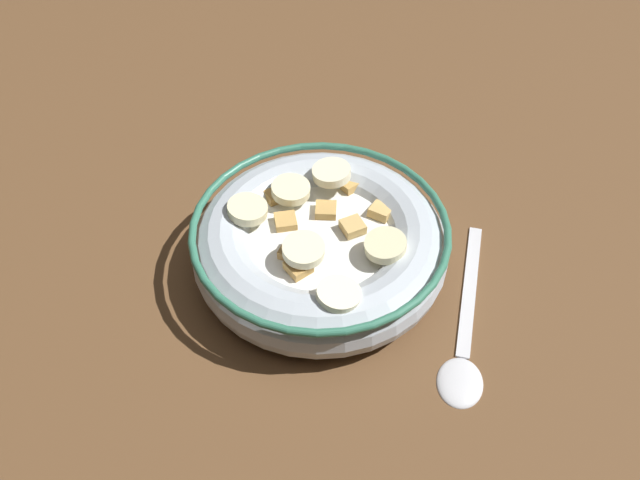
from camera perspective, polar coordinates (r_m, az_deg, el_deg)
name	(u,v)px	position (r cm, az deg, el deg)	size (l,w,h in cm)	color
ground_plane	(320,273)	(51.91, 0.00, -2.98)	(117.17, 117.17, 2.00)	brown
cereal_bowl	(320,243)	(49.17, -0.01, -0.27)	(19.78, 19.78, 5.72)	#B2BCC6
spoon	(464,349)	(47.19, 12.78, -9.49)	(17.13, 5.16, 0.80)	silver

